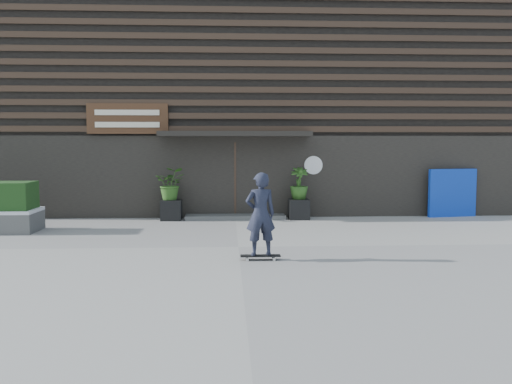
{
  "coord_description": "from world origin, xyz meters",
  "views": [
    {
      "loc": [
        -0.23,
        -11.98,
        2.26
      ],
      "look_at": [
        0.45,
        1.23,
        1.1
      ],
      "focal_mm": 38.84,
      "sensor_mm": 36.0,
      "label": 1
    }
  ],
  "objects": [
    {
      "name": "planter_pot_left",
      "position": [
        -1.9,
        4.4,
        0.3
      ],
      "size": [
        0.6,
        0.6,
        0.6
      ],
      "primitive_type": "cube",
      "color": "black",
      "rests_on": "ground"
    },
    {
      "name": "ground",
      "position": [
        0.0,
        0.0,
        0.0
      ],
      "size": [
        80.0,
        80.0,
        0.0
      ],
      "primitive_type": "plane",
      "color": "gray",
      "rests_on": "ground"
    },
    {
      "name": "building",
      "position": [
        -0.0,
        9.96,
        3.99
      ],
      "size": [
        18.0,
        11.0,
        8.0
      ],
      "color": "black",
      "rests_on": "ground"
    },
    {
      "name": "skateboarder",
      "position": [
        0.4,
        -1.39,
        0.89
      ],
      "size": [
        0.78,
        0.48,
        1.71
      ],
      "color": "black",
      "rests_on": "ground"
    },
    {
      "name": "entrance_step",
      "position": [
        0.0,
        4.6,
        0.06
      ],
      "size": [
        3.0,
        0.8,
        0.12
      ],
      "primitive_type": "cube",
      "color": "#4A4A47",
      "rests_on": "ground"
    },
    {
      "name": "bamboo_right",
      "position": [
        1.9,
        4.4,
        1.08
      ],
      "size": [
        0.54,
        0.54,
        0.96
      ],
      "primitive_type": "imported",
      "color": "#2D591E",
      "rests_on": "planter_pot_right"
    },
    {
      "name": "blue_tarp",
      "position": [
        6.71,
        4.7,
        0.74
      ],
      "size": [
        1.58,
        0.38,
        1.48
      ],
      "primitive_type": "cube",
      "rotation": [
        0.0,
        0.0,
        0.17
      ],
      "color": "#0D32B1",
      "rests_on": "ground"
    },
    {
      "name": "bamboo_left",
      "position": [
        -1.9,
        4.4,
        1.08
      ],
      "size": [
        0.86,
        0.75,
        0.96
      ],
      "primitive_type": "imported",
      "color": "#2D591E",
      "rests_on": "planter_pot_left"
    },
    {
      "name": "planter_pot_right",
      "position": [
        1.9,
        4.4,
        0.3
      ],
      "size": [
        0.6,
        0.6,
        0.6
      ],
      "primitive_type": "cube",
      "color": "black",
      "rests_on": "ground"
    }
  ]
}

